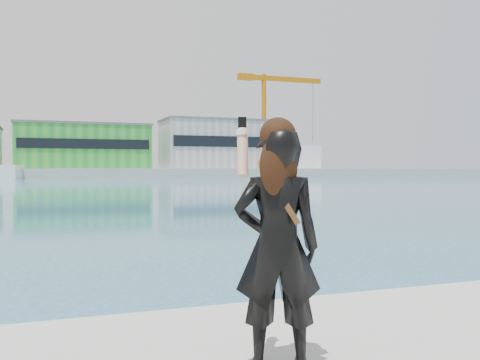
# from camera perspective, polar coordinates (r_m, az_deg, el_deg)

# --- Properties ---
(far_quay) EXTENTS (320.00, 40.00, 2.00)m
(far_quay) POSITION_cam_1_polar(r_m,az_deg,el_deg) (133.77, -19.88, 0.74)
(far_quay) COLOR #9E9E99
(far_quay) RESTS_ON ground
(warehouse_green) EXTENTS (30.60, 16.36, 10.50)m
(warehouse_green) POSITION_cam_1_polar(r_m,az_deg,el_deg) (132.13, -16.42, 3.47)
(warehouse_green) COLOR #218530
(warehouse_green) RESTS_ON far_quay
(warehouse_grey_right) EXTENTS (25.50, 15.35, 12.50)m
(warehouse_grey_right) POSITION_cam_1_polar(r_m,az_deg,el_deg) (138.03, -3.02, 3.84)
(warehouse_grey_right) COLOR gray
(warehouse_grey_right) RESTS_ON far_quay
(ancillary_shed) EXTENTS (12.00, 10.00, 6.00)m
(ancillary_shed) POSITION_cam_1_polar(r_m,az_deg,el_deg) (144.16, 5.61, 2.43)
(ancillary_shed) COLOR silver
(ancillary_shed) RESTS_ON far_quay
(dock_crane) EXTENTS (23.00, 4.00, 24.00)m
(dock_crane) POSITION_cam_1_polar(r_m,az_deg,el_deg) (137.45, 3.03, 6.69)
(dock_crane) COLOR orange
(dock_crane) RESTS_ON far_quay
(flagpole_right) EXTENTS (1.28, 0.16, 8.00)m
(flagpole_right) POSITION_cam_1_polar(r_m,az_deg,el_deg) (126.91, -9.84, 3.27)
(flagpole_right) COLOR silver
(flagpole_right) RESTS_ON far_quay
(buoy_near) EXTENTS (0.50, 0.50, 0.50)m
(buoy_near) POSITION_cam_1_polar(r_m,az_deg,el_deg) (67.19, 3.82, -0.50)
(buoy_near) COLOR #FFAC0D
(buoy_near) RESTS_ON ground
(woman) EXTENTS (0.65, 0.53, 1.63)m
(woman) POSITION_cam_1_polar(r_m,az_deg,el_deg) (3.48, 3.99, -6.35)
(woman) COLOR black
(woman) RESTS_ON near_quay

